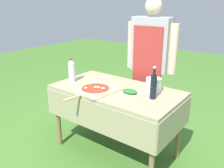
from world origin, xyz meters
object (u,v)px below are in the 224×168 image
at_px(herb_container, 130,92).
at_px(water_bottle, 72,70).
at_px(person_cook, 151,58).
at_px(prep_table, 116,97).
at_px(oil_bottle, 153,86).
at_px(pizza_on_peel, 95,90).
at_px(mixing_tub, 153,85).

bearing_deg(herb_container, water_bottle, -174.41).
bearing_deg(herb_container, person_cook, 100.65).
relative_size(prep_table, herb_container, 6.86).
bearing_deg(oil_bottle, water_bottle, -173.77).
xyz_separation_m(person_cook, herb_container, (0.11, -0.61, -0.20)).
relative_size(person_cook, water_bottle, 6.09).
height_order(prep_table, pizza_on_peel, pizza_on_peel).
xyz_separation_m(person_cook, oil_bottle, (0.34, -0.57, -0.10)).
bearing_deg(mixing_tub, pizza_on_peel, -143.34).
xyz_separation_m(person_cook, pizza_on_peel, (-0.20, -0.75, -0.21)).
xyz_separation_m(prep_table, person_cook, (0.07, 0.57, 0.32)).
height_order(water_bottle, mixing_tub, water_bottle).
bearing_deg(oil_bottle, mixing_tub, 116.74).
bearing_deg(person_cook, pizza_on_peel, 72.15).
xyz_separation_m(pizza_on_peel, water_bottle, (-0.39, 0.07, 0.11)).
height_order(prep_table, water_bottle, water_bottle).
xyz_separation_m(prep_table, herb_container, (0.18, -0.03, 0.12)).
bearing_deg(water_bottle, pizza_on_peel, -10.39).
distance_m(pizza_on_peel, mixing_tub, 0.58).
bearing_deg(herb_container, pizza_on_peel, -155.95).
distance_m(person_cook, oil_bottle, 0.68).
bearing_deg(prep_table, oil_bottle, -0.02).
bearing_deg(mixing_tub, oil_bottle, -63.26).
xyz_separation_m(oil_bottle, herb_container, (-0.23, -0.03, -0.10)).
height_order(herb_container, mixing_tub, mixing_tub).
bearing_deg(herb_container, oil_bottle, 8.20).
relative_size(person_cook, mixing_tub, 10.74).
bearing_deg(water_bottle, prep_table, 11.03).
bearing_deg(oil_bottle, person_cook, 120.90).
xyz_separation_m(prep_table, mixing_tub, (0.33, 0.17, 0.16)).
xyz_separation_m(oil_bottle, mixing_tub, (-0.09, 0.17, -0.05)).
bearing_deg(pizza_on_peel, water_bottle, 176.72).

